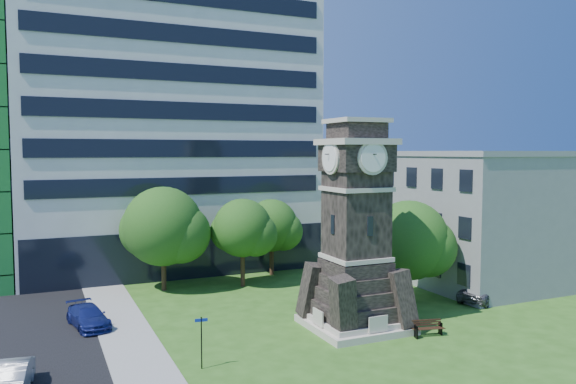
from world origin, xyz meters
name	(u,v)px	position (x,y,z in m)	size (l,w,h in m)	color
ground	(326,345)	(0.00, 0.00, 0.00)	(160.00, 160.00, 0.00)	#2A5518
sidewalk	(129,341)	(-9.50, 5.00, 0.03)	(3.00, 70.00, 0.06)	gray
clock_tower	(356,239)	(3.00, 2.00, 5.28)	(5.40, 5.40, 12.22)	beige
office_tall	(163,109)	(-3.20, 25.84, 14.22)	(26.20, 15.11, 28.60)	white
office_low	(499,216)	(19.97, 8.00, 5.21)	(15.20, 12.20, 10.40)	gray
car_street_mid	(11,379)	(-15.10, 0.16, 0.64)	(1.36, 3.89, 1.28)	#94989B
car_street_north	(88,317)	(-11.33, 8.53, 0.63)	(1.75, 4.31, 1.25)	navy
car_east_lot	(483,292)	(14.14, 3.50, 0.62)	(2.07, 4.49, 1.25)	#4F5055
park_bench	(428,327)	(5.94, -0.96, 0.49)	(1.79, 0.48, 0.93)	black
street_sign	(201,336)	(-6.93, -0.44, 1.57)	(0.60, 0.06, 2.52)	black
tree_nw	(164,229)	(-5.33, 15.59, 4.63)	(6.49, 5.90, 7.77)	#332114
tree_nc	(243,230)	(0.44, 14.32, 4.35)	(4.93, 4.48, 6.78)	#332114
tree_ne	(272,227)	(4.03, 17.21, 4.02)	(4.84, 4.40, 6.39)	#332114
tree_east	(410,243)	(9.36, 5.43, 4.12)	(6.02, 5.47, 7.03)	#332114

